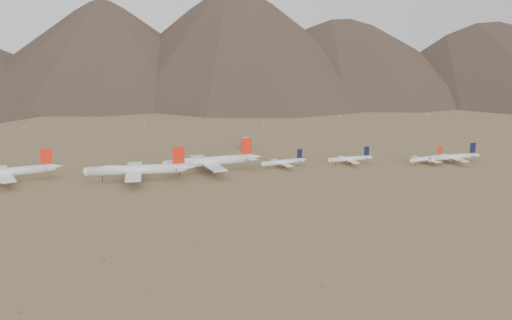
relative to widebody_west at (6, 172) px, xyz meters
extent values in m
plane|color=#8D6B49|center=(157.24, -38.34, -7.37)|extent=(3000.00, 3000.00, 0.00)
cylinder|color=white|center=(-0.29, -0.09, -0.08)|extent=(59.20, 23.12, 6.19)
cone|color=white|center=(31.86, 9.54, 0.39)|extent=(11.94, 8.43, 5.57)
cube|color=white|center=(-1.44, -0.43, -1.01)|extent=(24.95, 55.39, 0.77)
cube|color=white|center=(27.27, 8.16, 0.54)|extent=(11.16, 21.55, 0.37)
cube|color=red|center=(26.12, 7.82, 8.51)|extent=(7.62, 2.77, 10.99)
cylinder|color=black|center=(0.41, 1.74, -5.27)|extent=(0.50, 0.50, 4.20)
cylinder|color=black|center=(1.30, -1.23, -5.27)|extent=(0.50, 0.50, 4.20)
cylinder|color=slate|center=(-4.59, 10.10, -2.54)|extent=(6.54, 4.39, 2.79)
cylinder|color=slate|center=(1.71, -10.96, -2.54)|extent=(6.54, 4.39, 2.79)
cylinder|color=slate|center=(-7.43, 19.57, -2.54)|extent=(6.54, 4.39, 2.79)
cylinder|color=slate|center=(4.55, -20.43, -2.54)|extent=(6.54, 4.39, 2.79)
cylinder|color=white|center=(87.92, -15.23, 0.59)|extent=(65.67, 9.88, 6.76)
sphere|color=white|center=(55.25, -13.67, 0.59)|extent=(6.62, 6.62, 6.62)
cone|color=white|center=(124.52, -16.99, 1.09)|extent=(12.05, 6.64, 6.08)
cube|color=white|center=(86.62, -15.17, -0.43)|extent=(13.33, 60.40, 0.84)
cube|color=white|center=(119.29, -16.74, 1.26)|extent=(6.97, 23.04, 0.41)
cube|color=red|center=(117.98, -16.67, 9.96)|extent=(8.52, 1.01, 11.99)
cylinder|color=black|center=(65.06, -14.14, -5.08)|extent=(0.44, 0.44, 4.58)
cylinder|color=black|center=(89.31, -13.61, -5.08)|extent=(0.55, 0.55, 4.58)
cylinder|color=black|center=(89.15, -16.98, -5.08)|extent=(0.55, 0.55, 4.58)
ellipsoid|color=white|center=(70.94, -14.42, 2.45)|extent=(21.15, 6.07, 4.06)
cylinder|color=slate|center=(87.19, -3.19, -2.10)|extent=(6.68, 3.35, 3.04)
cylinder|color=slate|center=(86.04, -27.15, -2.10)|extent=(6.68, 3.35, 3.04)
cylinder|color=slate|center=(87.71, 7.59, -2.10)|extent=(6.68, 3.35, 3.04)
cylinder|color=slate|center=(85.53, -37.93, -2.10)|extent=(6.68, 3.35, 3.04)
cylinder|color=white|center=(142.31, 0.50, 0.66)|extent=(66.21, 18.15, 6.82)
sphere|color=white|center=(109.79, -5.21, 0.66)|extent=(6.69, 6.69, 6.69)
cone|color=white|center=(178.72, 6.90, 1.17)|extent=(12.77, 8.10, 6.14)
cube|color=white|center=(141.01, 0.27, -0.36)|extent=(20.88, 61.44, 0.85)
cube|color=white|center=(173.52, 5.98, 1.34)|extent=(9.83, 23.68, 0.41)
cube|color=red|center=(172.22, 5.76, 10.13)|extent=(8.56, 2.09, 12.10)
cylinder|color=black|center=(119.55, -3.50, -5.06)|extent=(0.44, 0.44, 4.62)
cylinder|color=black|center=(143.31, 2.41, -5.06)|extent=(0.55, 0.55, 4.62)
cylinder|color=black|center=(143.90, -0.95, -5.06)|extent=(0.55, 0.55, 4.62)
ellipsoid|color=white|center=(125.40, -2.47, 2.54)|extent=(21.70, 8.70, 4.09)
cylinder|color=slate|center=(138.91, 12.19, -2.05)|extent=(7.03, 4.17, 3.07)
cylinder|color=slate|center=(143.10, -11.65, -2.05)|extent=(7.03, 4.17, 3.07)
cylinder|color=slate|center=(137.03, 22.92, -2.05)|extent=(7.03, 4.17, 3.07)
cylinder|color=slate|center=(144.99, -22.38, -2.05)|extent=(7.03, 4.17, 3.07)
cylinder|color=white|center=(199.75, 2.08, -3.04)|extent=(33.65, 10.76, 3.65)
sphere|color=white|center=(183.31, -1.51, -3.04)|extent=(3.58, 3.58, 3.58)
cone|color=white|center=(218.16, 6.11, -2.77)|extent=(6.62, 4.51, 3.29)
cube|color=white|center=(199.09, 1.94, -3.59)|extent=(11.42, 29.33, 0.46)
cube|color=white|center=(215.53, 5.53, -2.68)|extent=(5.30, 11.35, 0.22)
cube|color=black|center=(214.87, 5.39, 2.39)|extent=(4.34, 1.26, 7.21)
cylinder|color=black|center=(188.24, -0.43, -6.12)|extent=(0.38, 0.38, 2.50)
cylinder|color=black|center=(200.21, 3.12, -6.12)|extent=(0.48, 0.48, 2.50)
cylinder|color=black|center=(200.60, 1.33, -6.12)|extent=(0.48, 0.48, 2.50)
cylinder|color=slate|center=(197.37, 9.83, -4.50)|extent=(3.64, 2.32, 1.64)
cylinder|color=slate|center=(200.82, -5.95, -4.50)|extent=(3.64, 2.32, 1.64)
cylinder|color=white|center=(254.84, 1.63, -3.01)|extent=(34.15, 6.57, 3.69)
sphere|color=white|center=(237.92, 0.18, -3.01)|extent=(3.61, 3.61, 3.61)
cone|color=white|center=(273.79, 3.25, -2.73)|extent=(6.37, 3.83, 3.32)
cube|color=white|center=(254.16, 1.57, -3.56)|extent=(7.90, 29.46, 0.46)
cube|color=white|center=(271.08, 3.02, -2.64)|extent=(3.99, 11.28, 0.22)
cube|color=black|center=(270.40, 2.96, 2.48)|extent=(4.43, 0.71, 7.28)
cylinder|color=black|center=(243.00, 0.62, -6.11)|extent=(0.39, 0.39, 2.52)
cylinder|color=black|center=(255.44, 2.61, -6.11)|extent=(0.49, 0.49, 2.52)
cylinder|color=black|center=(255.60, 0.77, -6.11)|extent=(0.49, 0.49, 2.52)
cylinder|color=slate|center=(253.47, 9.69, -4.47)|extent=(3.52, 1.94, 1.66)
cylinder|color=slate|center=(254.86, -6.55, -4.47)|extent=(3.52, 1.94, 1.66)
cylinder|color=white|center=(315.87, -10.84, -3.11)|extent=(32.69, 13.49, 3.60)
sphere|color=white|center=(300.07, -15.87, -3.11)|extent=(3.53, 3.53, 3.53)
cone|color=white|center=(333.56, -5.20, -2.84)|extent=(6.67, 4.90, 3.24)
cube|color=white|center=(315.24, -11.04, -3.65)|extent=(13.68, 28.69, 0.45)
cube|color=white|center=(331.03, -6.01, -2.75)|extent=(6.12, 11.20, 0.22)
cube|color=red|center=(330.40, -6.21, 2.24)|extent=(4.21, 1.62, 7.11)
cylinder|color=black|center=(304.81, -14.36, -6.14)|extent=(0.38, 0.38, 2.46)
cylinder|color=black|center=(316.23, -9.78, -6.14)|extent=(0.47, 0.47, 2.46)
cylinder|color=black|center=(316.77, -11.49, -6.14)|extent=(0.47, 0.47, 2.46)
cylinder|color=slate|center=(312.82, -3.45, -4.54)|extent=(3.65, 2.55, 1.62)
cylinder|color=slate|center=(317.65, -18.62, -4.54)|extent=(3.65, 2.55, 1.62)
cylinder|color=white|center=(338.75, -13.12, -2.33)|extent=(39.39, 7.55, 4.25)
sphere|color=white|center=(319.24, -14.77, -2.33)|extent=(4.17, 4.17, 4.17)
cone|color=white|center=(360.61, -11.26, -2.02)|extent=(7.35, 4.41, 3.83)
cube|color=white|center=(337.97, -13.18, -2.97)|extent=(9.08, 33.99, 0.53)
cube|color=white|center=(357.49, -11.53, -1.91)|extent=(4.59, 13.01, 0.26)
cube|color=black|center=(356.71, -11.59, 3.99)|extent=(5.11, 0.81, 8.39)
cylinder|color=black|center=(325.09, -14.27, -5.92)|extent=(0.45, 0.45, 2.91)
cylinder|color=black|center=(339.44, -11.99, -5.92)|extent=(0.56, 0.56, 2.91)
cylinder|color=black|center=(339.62, -14.11, -5.92)|extent=(0.56, 0.56, 2.91)
cylinder|color=slate|center=(337.18, -3.81, -4.03)|extent=(4.07, 2.24, 1.91)
cylinder|color=slate|center=(338.77, -22.55, -4.03)|extent=(4.07, 2.24, 1.91)
cube|color=#988A67|center=(187.24, 81.66, -3.37)|extent=(8.00, 8.00, 8.00)
cube|color=slate|center=(187.24, 81.66, 2.63)|extent=(6.00, 6.00, 4.00)
cylinder|color=gray|center=(0.86, 89.28, 5.13)|extent=(0.50, 0.50, 25.00)
cube|color=gray|center=(0.86, 89.28, 17.93)|extent=(2.00, 0.60, 0.80)
cylinder|color=gray|center=(98.86, 98.14, 5.13)|extent=(0.50, 0.50, 25.00)
cube|color=gray|center=(98.86, 98.14, 17.93)|extent=(2.00, 0.60, 0.80)
cylinder|color=gray|center=(202.23, 74.16, 5.13)|extent=(0.50, 0.50, 25.00)
cube|color=gray|center=(202.23, 74.16, 17.93)|extent=(2.00, 0.60, 0.80)
cylinder|color=gray|center=(283.92, 96.94, 5.13)|extent=(0.50, 0.50, 25.00)
cube|color=gray|center=(283.92, 96.94, 17.93)|extent=(2.00, 0.60, 0.80)
cylinder|color=gray|center=(374.69, 92.37, 5.13)|extent=(0.50, 0.50, 25.00)
cube|color=gray|center=(374.69, 92.37, 17.93)|extent=(2.00, 0.60, 0.80)
ellipsoid|color=brown|center=(69.73, -162.62, -7.06)|extent=(0.91, 0.91, 0.61)
ellipsoid|color=brown|center=(114.95, -149.24, -7.14)|extent=(0.77, 0.77, 0.47)
ellipsoid|color=brown|center=(30.08, -44.29, -6.99)|extent=(0.88, 0.88, 0.77)
ellipsoid|color=brown|center=(88.98, -203.86, -7.22)|extent=(0.53, 0.53, 0.31)
ellipsoid|color=brown|center=(40.94, -207.36, -7.09)|extent=(0.76, 0.76, 0.56)
ellipsoid|color=brown|center=(15.94, -93.55, -7.14)|extent=(0.75, 0.75, 0.45)
ellipsoid|color=brown|center=(156.85, -211.05, -7.12)|extent=(0.96, 0.96, 0.50)
ellipsoid|color=brown|center=(72.83, -160.18, -7.16)|extent=(0.73, 0.73, 0.43)
ellipsoid|color=brown|center=(93.94, -137.22, -7.17)|extent=(0.54, 0.54, 0.40)
ellipsoid|color=brown|center=(105.06, -127.23, -7.19)|extent=(0.66, 0.66, 0.37)
ellipsoid|color=brown|center=(325.09, -56.65, -7.10)|extent=(0.78, 0.78, 0.54)
ellipsoid|color=brown|center=(336.59, -69.91, -7.13)|extent=(0.65, 0.65, 0.49)
camera|label=1|loc=(81.60, -414.12, 90.43)|focal=40.00mm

